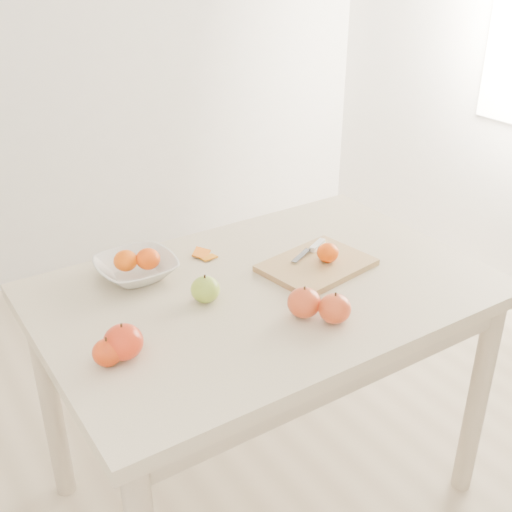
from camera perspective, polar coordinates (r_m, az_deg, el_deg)
ground at (r=2.21m, az=0.75°, el=-19.79°), size 3.50×3.50×0.00m
table at (r=1.78m, az=0.88°, el=-5.44°), size 1.20×0.80×0.75m
cutting_board at (r=1.83m, az=5.41°, el=-0.82°), size 0.33×0.26×0.02m
board_tangerine at (r=1.82m, az=6.40°, el=0.30°), size 0.06×0.06×0.05m
fruit_bowl at (r=1.79m, az=-10.58°, el=-1.10°), size 0.22×0.22×0.05m
bowl_tangerine_near at (r=1.78m, az=-11.52°, el=-0.40°), size 0.07×0.07×0.06m
bowl_tangerine_far at (r=1.78m, az=-9.58°, el=-0.25°), size 0.07×0.07×0.06m
orange_peel_a at (r=1.90m, az=-4.87°, el=0.14°), size 0.07×0.07×0.01m
orange_peel_b at (r=1.88m, az=-4.23°, el=-0.19°), size 0.05×0.04×0.01m
paring_knife at (r=1.89m, az=5.24°, el=0.82°), size 0.16×0.08×0.01m
apple_green at (r=1.65m, az=-4.53°, el=-2.98°), size 0.08×0.08×0.07m
apple_red_b at (r=1.47m, az=-11.72°, el=-7.50°), size 0.09×0.09×0.08m
apple_red_d at (r=1.46m, az=-13.06°, el=-8.34°), size 0.07×0.07×0.06m
apple_red_e at (r=1.58m, az=7.01°, el=-4.65°), size 0.08×0.08×0.07m
apple_red_c at (r=1.59m, az=4.29°, el=-4.15°), size 0.08×0.08×0.08m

